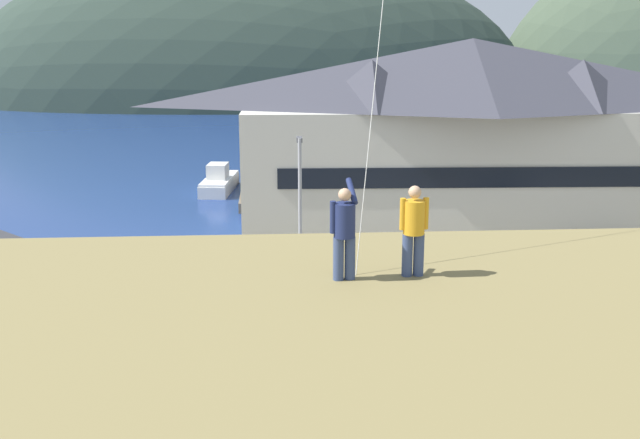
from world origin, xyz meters
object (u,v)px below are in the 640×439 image
(person_kite_flyer, at_px, (344,230))
(person_companion, at_px, (414,228))
(storage_shed_waterside, at_px, (319,191))
(moored_boat_wharfside, at_px, (219,182))
(parking_light_pole, at_px, (300,206))
(parked_car_back_row_left, at_px, (205,302))
(moored_boat_outer_mooring, at_px, (307,176))
(parked_car_mid_row_far, at_px, (351,366))
(parked_car_corner_spot, at_px, (602,372))
(harbor_lodge, at_px, (469,132))
(parked_car_front_row_end, at_px, (638,303))
(wharf_dock, at_px, (264,190))

(person_kite_flyer, distance_m, person_companion, 1.33)
(storage_shed_waterside, xyz_separation_m, person_companion, (-0.16, -31.19, 5.85))
(moored_boat_wharfside, relative_size, parking_light_pole, 0.90)
(parked_car_back_row_left, bearing_deg, storage_shed_waterside, 70.37)
(parked_car_back_row_left, xyz_separation_m, person_companion, (5.44, -15.49, 7.09))
(moored_boat_outer_mooring, xyz_separation_m, person_companion, (-0.04, -44.19, 7.43))
(parked_car_mid_row_far, height_order, parked_car_back_row_left, same)
(parking_light_pole, bearing_deg, person_kite_flyer, -89.63)
(parked_car_corner_spot, bearing_deg, harbor_lodge, 87.51)
(parking_light_pole, bearing_deg, moored_boat_wharfside, 102.52)
(moored_boat_wharfside, xyz_separation_m, parked_car_front_row_end, (18.61, -27.88, 0.34))
(moored_boat_wharfside, distance_m, parked_car_back_row_left, 26.76)
(person_kite_flyer, relative_size, person_companion, 1.07)
(moored_boat_outer_mooring, relative_size, parked_car_front_row_end, 1.50)
(moored_boat_outer_mooring, distance_m, person_companion, 44.81)
(storage_shed_waterside, distance_m, parked_car_mid_row_far, 22.02)
(wharf_dock, bearing_deg, person_kite_flyer, -87.24)
(parked_car_corner_spot, height_order, parked_car_front_row_end, same)
(parked_car_corner_spot, height_order, parked_car_back_row_left, same)
(storage_shed_waterside, distance_m, person_kite_flyer, 31.90)
(moored_boat_outer_mooring, xyz_separation_m, parked_car_corner_spot, (7.81, -35.96, 0.34))
(parking_light_pole, height_order, person_companion, person_companion)
(parking_light_pole, bearing_deg, wharf_dock, 94.84)
(harbor_lodge, xyz_separation_m, moored_boat_wharfside, (-15.40, 12.62, -5.24))
(harbor_lodge, relative_size, storage_shed_waterside, 3.99)
(parked_car_corner_spot, xyz_separation_m, parking_light_pole, (-9.30, 10.69, 3.13))
(storage_shed_waterside, height_order, moored_boat_outer_mooring, storage_shed_waterside)
(parked_car_back_row_left, bearing_deg, parked_car_mid_row_far, -50.01)
(person_companion, bearing_deg, parked_car_back_row_left, 109.35)
(harbor_lodge, bearing_deg, parked_car_corner_spot, -92.49)
(harbor_lodge, relative_size, parked_car_front_row_end, 6.52)
(person_kite_flyer, bearing_deg, storage_shed_waterside, 87.30)
(parked_car_front_row_end, height_order, person_companion, person_companion)
(storage_shed_waterside, height_order, parked_car_back_row_left, storage_shed_waterside)
(storage_shed_waterside, bearing_deg, moored_boat_wharfside, 121.54)
(parked_car_back_row_left, relative_size, person_companion, 2.50)
(parked_car_back_row_left, xyz_separation_m, parking_light_pole, (4.00, 3.43, 3.13))
(parked_car_mid_row_far, height_order, person_companion, person_companion)
(wharf_dock, relative_size, parked_car_mid_row_far, 2.74)
(parked_car_corner_spot, bearing_deg, storage_shed_waterside, 108.55)
(moored_boat_wharfside, bearing_deg, parked_car_front_row_end, -56.28)
(harbor_lodge, height_order, parked_car_back_row_left, harbor_lodge)
(wharf_dock, bearing_deg, moored_boat_outer_mooring, 45.40)
(wharf_dock, bearing_deg, harbor_lodge, -42.84)
(moored_boat_outer_mooring, distance_m, parking_light_pole, 25.55)
(storage_shed_waterside, height_order, parked_car_front_row_end, storage_shed_waterside)
(storage_shed_waterside, bearing_deg, parked_car_front_row_end, -54.91)
(harbor_lodge, bearing_deg, person_companion, -106.53)
(parked_car_mid_row_far, distance_m, parked_car_corner_spot, 8.08)
(moored_boat_wharfside, height_order, parked_car_mid_row_far, moored_boat_wharfside)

